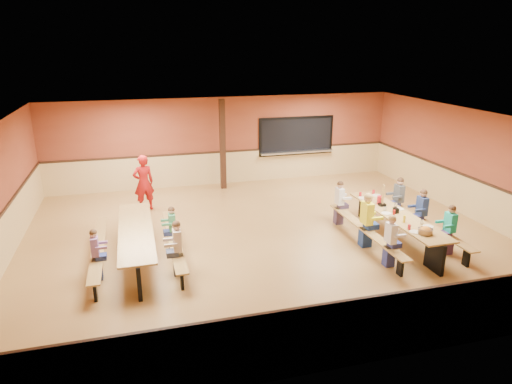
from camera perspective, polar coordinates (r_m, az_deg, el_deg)
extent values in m
plane|color=olive|center=(11.65, 1.21, -5.72)|extent=(12.00, 12.00, 0.00)
cube|color=brown|center=(15.84, -3.91, 6.38)|extent=(12.00, 0.04, 3.00)
cube|color=brown|center=(6.83, 13.43, -10.38)|extent=(12.00, 0.04, 3.00)
cube|color=brown|center=(14.01, 25.54, 3.09)|extent=(0.04, 10.00, 3.00)
cube|color=white|center=(10.79, 1.31, 9.01)|extent=(12.00, 10.00, 0.04)
cube|color=black|center=(16.50, 5.06, 7.00)|extent=(2.60, 0.06, 1.20)
cube|color=silver|center=(16.54, 5.11, 5.01)|extent=(2.70, 0.28, 0.06)
cube|color=black|center=(15.23, -4.19, 5.90)|extent=(0.18, 0.18, 3.00)
cube|color=#A47E41|center=(11.65, 17.22, -2.75)|extent=(0.75, 3.60, 0.04)
cube|color=black|center=(10.63, 21.44, -7.43)|extent=(0.08, 0.60, 0.70)
cube|color=black|center=(13.02, 13.49, -1.96)|extent=(0.08, 0.60, 0.70)
cube|color=#A47E41|center=(11.35, 13.54, -4.55)|extent=(0.26, 3.60, 0.04)
cube|color=black|center=(11.43, 13.46, -5.59)|extent=(0.06, 0.18, 0.41)
cube|color=#A47E41|center=(12.20, 20.38, -3.59)|extent=(0.26, 3.60, 0.04)
cube|color=black|center=(12.28, 20.27, -4.57)|extent=(0.06, 0.18, 0.41)
cube|color=#A47E41|center=(10.57, -14.80, -4.68)|extent=(0.75, 3.60, 0.04)
cube|color=black|center=(9.32, -14.42, -10.38)|extent=(0.08, 0.60, 0.70)
cube|color=black|center=(12.14, -14.81, -3.54)|extent=(0.08, 0.60, 0.70)
cube|color=#A47E41|center=(10.72, -19.11, -6.45)|extent=(0.26, 3.60, 0.04)
cube|color=black|center=(10.81, -18.98, -7.54)|extent=(0.06, 0.18, 0.41)
cube|color=#A47E41|center=(10.70, -10.25, -5.73)|extent=(0.26, 3.60, 0.04)
cube|color=black|center=(10.79, -10.18, -6.83)|extent=(0.06, 0.18, 0.41)
imported|color=#A71313|center=(13.69, -13.87, 1.12)|extent=(0.69, 0.54, 1.66)
cylinder|color=red|center=(12.19, 15.24, -0.99)|extent=(0.16, 0.16, 0.22)
cube|color=black|center=(11.69, 17.09, -2.22)|extent=(0.10, 0.14, 0.13)
cylinder|color=yellow|center=(11.14, 18.05, -3.22)|extent=(0.06, 0.06, 0.17)
cylinder|color=#B2140F|center=(11.42, 16.85, -2.57)|extent=(0.06, 0.06, 0.17)
cube|color=black|center=(12.11, 15.48, -1.54)|extent=(0.16, 0.16, 0.06)
cube|color=#A47E41|center=(12.02, 15.60, -0.28)|extent=(0.02, 0.09, 0.50)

